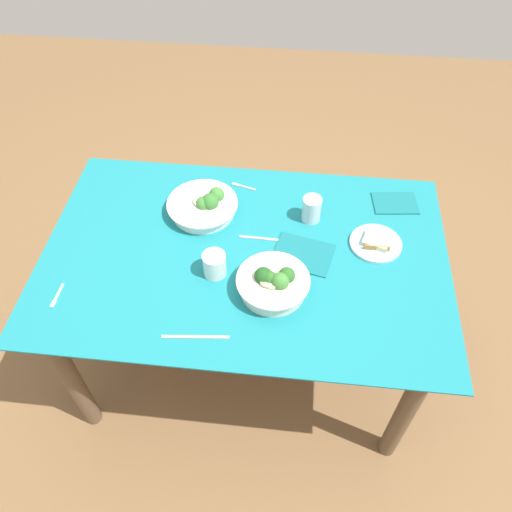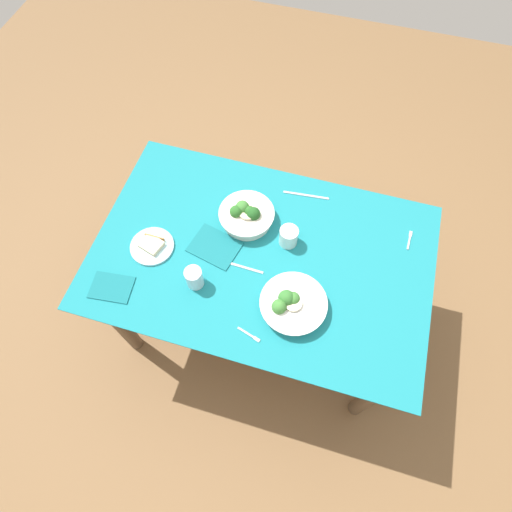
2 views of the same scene
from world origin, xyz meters
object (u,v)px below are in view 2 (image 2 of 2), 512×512
(broccoli_bowl_far, at_px, (292,304))
(bread_side_plate, at_px, (152,246))
(napkin_folded_lower, at_px, (112,287))
(table_knife_left, at_px, (306,195))
(water_glass_side, at_px, (289,236))
(broccoli_bowl_near, at_px, (246,215))
(napkin_folded_upper, at_px, (215,247))
(fork_by_far_bowl, at_px, (250,335))
(fork_by_near_bowl, at_px, (409,239))
(table_knife_right, at_px, (240,266))
(water_glass_center, at_px, (194,278))

(broccoli_bowl_far, relative_size, bread_side_plate, 1.42)
(broccoli_bowl_far, bearing_deg, napkin_folded_lower, 9.70)
(table_knife_left, distance_m, napkin_folded_lower, 0.97)
(water_glass_side, bearing_deg, bread_side_plate, 18.78)
(water_glass_side, relative_size, table_knife_left, 0.42)
(broccoli_bowl_near, height_order, table_knife_left, broccoli_bowl_near)
(napkin_folded_lower, bearing_deg, bread_side_plate, -110.83)
(napkin_folded_upper, xyz_separation_m, napkin_folded_lower, (0.36, 0.31, 0.00))
(fork_by_far_bowl, relative_size, napkin_folded_lower, 0.59)
(bread_side_plate, relative_size, fork_by_near_bowl, 1.95)
(broccoli_bowl_far, height_order, bread_side_plate, broccoli_bowl_far)
(water_glass_side, relative_size, fork_by_near_bowl, 0.92)
(water_glass_side, height_order, napkin_folded_upper, water_glass_side)
(table_knife_right, bearing_deg, table_knife_left, -111.26)
(water_glass_center, distance_m, fork_by_far_bowl, 0.33)
(bread_side_plate, bearing_deg, broccoli_bowl_far, 171.12)
(broccoli_bowl_far, xyz_separation_m, water_glass_center, (0.42, 0.01, 0.02))
(water_glass_side, bearing_deg, water_glass_center, 43.10)
(broccoli_bowl_far, height_order, broccoli_bowl_near, broccoli_bowl_near)
(broccoli_bowl_near, distance_m, water_glass_side, 0.22)
(broccoli_bowl_far, xyz_separation_m, napkin_folded_upper, (0.40, -0.18, -0.03))
(water_glass_side, xyz_separation_m, napkin_folded_lower, (0.66, 0.43, -0.04))
(fork_by_far_bowl, distance_m, napkin_folded_upper, 0.43)
(water_glass_center, xyz_separation_m, water_glass_side, (-0.33, -0.31, -0.01))
(water_glass_center, bearing_deg, napkin_folded_upper, -96.45)
(water_glass_center, relative_size, napkin_folded_lower, 0.59)
(bread_side_plate, height_order, table_knife_right, bread_side_plate)
(broccoli_bowl_near, xyz_separation_m, table_knife_left, (-0.23, -0.21, -0.04))
(fork_by_near_bowl, bearing_deg, water_glass_side, 110.06)
(napkin_folded_lower, bearing_deg, table_knife_left, -134.37)
(water_glass_center, distance_m, water_glass_side, 0.45)
(table_knife_right, bearing_deg, broccoli_bowl_near, -78.30)
(bread_side_plate, xyz_separation_m, fork_by_far_bowl, (-0.53, 0.27, -0.01))
(fork_by_far_bowl, relative_size, napkin_folded_upper, 0.49)
(water_glass_center, bearing_deg, bread_side_plate, -24.37)
(broccoli_bowl_far, bearing_deg, water_glass_side, -73.24)
(napkin_folded_lower, bearing_deg, broccoli_bowl_near, -132.92)
(water_glass_center, bearing_deg, fork_by_far_bowl, 151.55)
(bread_side_plate, xyz_separation_m, table_knife_right, (-0.40, -0.02, -0.01))
(fork_by_near_bowl, height_order, table_knife_left, same)
(broccoli_bowl_near, distance_m, table_knife_right, 0.24)
(napkin_folded_lower, bearing_deg, table_knife_right, -153.22)
(broccoli_bowl_far, distance_m, broccoli_bowl_near, 0.47)
(water_glass_center, bearing_deg, broccoli_bowl_far, -178.94)
(bread_side_plate, bearing_deg, table_knife_left, -141.92)
(water_glass_side, distance_m, napkin_folded_upper, 0.33)
(bread_side_plate, xyz_separation_m, water_glass_side, (-0.57, -0.19, 0.04))
(fork_by_far_bowl, height_order, table_knife_left, same)
(broccoli_bowl_far, height_order, table_knife_right, broccoli_bowl_far)
(broccoli_bowl_far, relative_size, napkin_folded_upper, 1.31)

